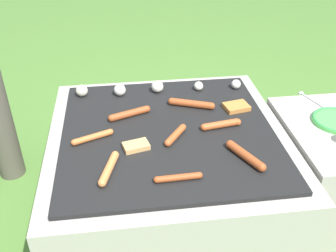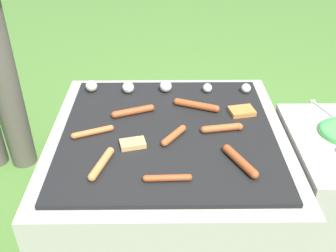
% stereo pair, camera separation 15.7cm
% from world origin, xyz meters
% --- Properties ---
extents(ground_plane, '(14.00, 14.00, 0.00)m').
position_xyz_m(ground_plane, '(0.00, 0.00, 0.00)').
color(ground_plane, '#47702D').
extents(grill, '(0.96, 0.96, 0.41)m').
position_xyz_m(grill, '(0.00, 0.00, 0.20)').
color(grill, '#9E998E').
rests_on(grill, ground_plane).
extents(side_ledge, '(0.43, 0.56, 0.41)m').
position_xyz_m(side_ledge, '(0.70, -0.07, 0.20)').
color(side_ledge, '#9E998E').
rests_on(side_ledge, ground_plane).
extents(sausage_mid_right, '(0.07, 0.18, 0.03)m').
position_xyz_m(sausage_mid_right, '(-0.24, -0.23, 0.42)').
color(sausage_mid_right, '#C6753D').
rests_on(sausage_mid_right, grill).
extents(sausage_front_right, '(0.10, 0.13, 0.03)m').
position_xyz_m(sausage_front_right, '(0.02, -0.06, 0.42)').
color(sausage_front_right, '#A34C23').
rests_on(sausage_front_right, grill).
extents(sausage_front_center, '(0.17, 0.03, 0.02)m').
position_xyz_m(sausage_front_center, '(-0.01, -0.31, 0.42)').
color(sausage_front_center, '#93421E').
rests_on(sausage_front_center, grill).
extents(sausage_back_left, '(0.18, 0.09, 0.03)m').
position_xyz_m(sausage_back_left, '(-0.15, 0.12, 0.42)').
color(sausage_back_left, '#93421E').
rests_on(sausage_back_left, grill).
extents(sausage_back_center, '(0.17, 0.05, 0.03)m').
position_xyz_m(sausage_back_center, '(0.22, -0.01, 0.42)').
color(sausage_back_center, '#A34C23').
rests_on(sausage_back_center, grill).
extents(sausage_mid_left, '(0.11, 0.18, 0.03)m').
position_xyz_m(sausage_mid_left, '(0.25, -0.22, 0.42)').
color(sausage_mid_left, '#93421E').
rests_on(sausage_mid_left, grill).
extents(sausage_back_right, '(0.16, 0.08, 0.02)m').
position_xyz_m(sausage_back_right, '(-0.30, -0.03, 0.42)').
color(sausage_back_right, '#B7602D').
rests_on(sausage_back_right, grill).
extents(sausage_front_left, '(0.20, 0.10, 0.03)m').
position_xyz_m(sausage_front_left, '(0.13, 0.17, 0.42)').
color(sausage_front_left, '#93421E').
rests_on(sausage_front_left, grill).
extents(bread_slice_center, '(0.11, 0.08, 0.02)m').
position_xyz_m(bread_slice_center, '(-0.13, -0.11, 0.42)').
color(bread_slice_center, tan).
rests_on(bread_slice_center, grill).
extents(bread_slice_left, '(0.12, 0.10, 0.02)m').
position_xyz_m(bread_slice_left, '(0.32, 0.13, 0.42)').
color(bread_slice_left, '#B27033').
rests_on(bread_slice_left, grill).
extents(mushroom_row, '(0.77, 0.07, 0.06)m').
position_xyz_m(mushroom_row, '(-0.06, 0.32, 0.43)').
color(mushroom_row, beige).
rests_on(mushroom_row, grill).
extents(fork_utensil, '(0.08, 0.21, 0.01)m').
position_xyz_m(fork_utensil, '(0.69, 0.14, 0.41)').
color(fork_utensil, silver).
rests_on(fork_utensil, side_ledge).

